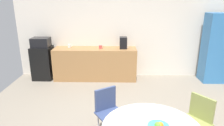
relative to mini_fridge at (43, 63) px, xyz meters
The scene contains 11 objects.
wall_back 2.41m from the mini_fridge, ahead, with size 6.00×0.10×2.60m, color silver.
counter_block 1.51m from the mini_fridge, ahead, with size 2.31×0.60×0.90m, color #9E7042.
mini_fridge is the anchor object (origin of this frame).
microwave 0.60m from the mini_fridge, ahead, with size 0.48×0.38×0.26m, color black.
locker_cabinet 4.81m from the mini_fridge, ahead, with size 0.60×0.50×1.88m, color #3372B2.
chair_olive 4.35m from the mini_fridge, 40.19° to the right, with size 0.59×0.59×0.83m.
chair_navy 3.24m from the mini_fridge, 52.52° to the right, with size 0.58×0.58×0.83m.
mug_white 1.73m from the mini_fridge, ahead, with size 0.13×0.08×0.09m.
mug_green 2.40m from the mini_fridge, ahead, with size 0.13×0.08×0.09m.
mug_red 0.91m from the mini_fridge, ahead, with size 0.13×0.08×0.09m.
coffee_maker 2.37m from the mini_fridge, ahead, with size 0.20×0.24×0.32m, color black.
Camera 1 is at (-0.15, -2.83, 2.20)m, focal length 32.31 mm.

